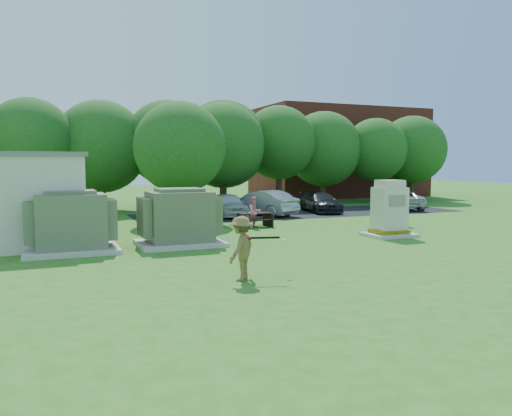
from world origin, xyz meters
name	(u,v)px	position (x,y,z in m)	size (l,w,h in m)	color
ground	(307,261)	(0.00, 0.00, 0.00)	(120.00, 120.00, 0.00)	#2D6619
brick_building	(338,153)	(18.00, 27.00, 4.00)	(15.00, 8.00, 8.00)	maroon
parking_strip	(302,213)	(7.00, 13.50, 0.01)	(20.00, 6.00, 0.01)	#232326
transformer_left	(71,223)	(-6.50, 4.50, 0.97)	(3.00, 2.40, 2.07)	beige
transformer_right	(180,219)	(-2.80, 4.50, 0.97)	(3.00, 2.40, 2.07)	beige
generator_cabinet	(389,212)	(5.64, 3.38, 1.01)	(1.89, 1.54, 2.30)	beige
picnic_table	(255,218)	(1.76, 8.32, 0.41)	(1.55, 1.16, 0.66)	black
batter	(241,248)	(-2.73, -1.55, 0.82)	(1.06, 0.61, 1.64)	brown
person_by_generator	(389,211)	(6.09, 3.97, 0.98)	(0.71, 0.47, 1.95)	black
person_at_picnic	(255,212)	(1.61, 8.00, 0.73)	(0.71, 0.55, 1.46)	pink
person_walking_right	(400,206)	(8.49, 6.29, 0.92)	(1.08, 0.45, 1.85)	black
car_white	(228,205)	(2.14, 13.15, 0.67)	(1.58, 3.93, 1.34)	silver
car_silver_a	(262,203)	(4.16, 13.01, 0.73)	(1.53, 4.40, 1.45)	#A8A9AD
car_dark	(321,202)	(8.29, 13.49, 0.61)	(1.71, 4.21, 1.22)	black
car_silver_b	(397,200)	(13.83, 13.22, 0.63)	(2.10, 4.55, 1.26)	silver
batting_equipment	(263,238)	(-2.15, -1.61, 1.04)	(1.32, 0.47, 0.24)	black
tree_row	(195,146)	(1.75, 18.50, 4.15)	(41.30, 13.30, 7.30)	#47301E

